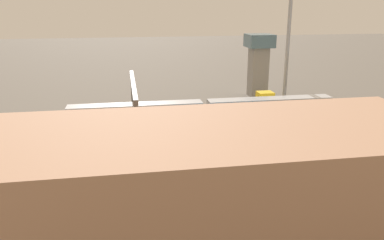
{
  "coord_description": "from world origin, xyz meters",
  "views": [
    {
      "loc": [
        9.05,
        65.08,
        21.61
      ],
      "look_at": [
        -1.87,
        2.59,
        2.5
      ],
      "focal_mm": 36.38,
      "sensor_mm": 36.0,
      "label": 1
    }
  ],
  "objects_px": {
    "train_on_track_2": "(205,114)",
    "train_on_track_3": "(84,132)",
    "train_on_track_1": "(278,106)",
    "control_tower": "(259,61)",
    "signal_gantry": "(134,91)",
    "maintenance_shed": "(215,178)",
    "light_mast_2": "(290,26)",
    "light_mast_0": "(289,22)"
  },
  "relations": [
    {
      "from": "train_on_track_2",
      "to": "train_on_track_3",
      "type": "bearing_deg",
      "value": 13.7
    },
    {
      "from": "train_on_track_1",
      "to": "control_tower",
      "type": "xyz_separation_m",
      "value": [
        -2.08,
        -18.17,
        6.38
      ]
    },
    {
      "from": "train_on_track_1",
      "to": "signal_gantry",
      "type": "bearing_deg",
      "value": 10.1
    },
    {
      "from": "train_on_track_1",
      "to": "signal_gantry",
      "type": "xyz_separation_m",
      "value": [
        28.07,
        5.0,
        5.26
      ]
    },
    {
      "from": "train_on_track_1",
      "to": "maintenance_shed",
      "type": "height_order",
      "value": "maintenance_shed"
    },
    {
      "from": "train_on_track_3",
      "to": "maintenance_shed",
      "type": "distance_m",
      "value": 30.3
    },
    {
      "from": "train_on_track_2",
      "to": "light_mast_2",
      "type": "distance_m",
      "value": 28.94
    },
    {
      "from": "light_mast_0",
      "to": "light_mast_2",
      "type": "distance_m",
      "value": 1.32
    },
    {
      "from": "train_on_track_2",
      "to": "light_mast_2",
      "type": "xyz_separation_m",
      "value": [
        -20.98,
        -13.88,
        14.32
      ]
    },
    {
      "from": "light_mast_2",
      "to": "maintenance_shed",
      "type": "relative_size",
      "value": 0.57
    },
    {
      "from": "train_on_track_1",
      "to": "control_tower",
      "type": "height_order",
      "value": "control_tower"
    },
    {
      "from": "train_on_track_2",
      "to": "control_tower",
      "type": "distance_m",
      "value": 29.79
    },
    {
      "from": "train_on_track_1",
      "to": "train_on_track_2",
      "type": "relative_size",
      "value": 0.21
    },
    {
      "from": "light_mast_2",
      "to": "train_on_track_3",
      "type": "bearing_deg",
      "value": 24.47
    },
    {
      "from": "light_mast_0",
      "to": "maintenance_shed",
      "type": "relative_size",
      "value": 0.61
    },
    {
      "from": "light_mast_0",
      "to": "control_tower",
      "type": "height_order",
      "value": "light_mast_0"
    },
    {
      "from": "train_on_track_2",
      "to": "light_mast_0",
      "type": "xyz_separation_m",
      "value": [
        -20.32,
        -13.23,
        15.27
      ]
    },
    {
      "from": "train_on_track_3",
      "to": "train_on_track_1",
      "type": "distance_m",
      "value": 37.55
    },
    {
      "from": "light_mast_2",
      "to": "signal_gantry",
      "type": "xyz_separation_m",
      "value": [
        33.36,
        13.88,
        -9.51
      ]
    },
    {
      "from": "signal_gantry",
      "to": "maintenance_shed",
      "type": "bearing_deg",
      "value": 102.49
    },
    {
      "from": "control_tower",
      "to": "train_on_track_2",
      "type": "bearing_deg",
      "value": 52.52
    },
    {
      "from": "light_mast_2",
      "to": "control_tower",
      "type": "height_order",
      "value": "light_mast_2"
    },
    {
      "from": "light_mast_2",
      "to": "train_on_track_2",
      "type": "bearing_deg",
      "value": 33.49
    },
    {
      "from": "light_mast_2",
      "to": "maintenance_shed",
      "type": "bearing_deg",
      "value": 59.55
    },
    {
      "from": "train_on_track_2",
      "to": "control_tower",
      "type": "xyz_separation_m",
      "value": [
        -17.76,
        -23.17,
        5.92
      ]
    },
    {
      "from": "train_on_track_2",
      "to": "signal_gantry",
      "type": "relative_size",
      "value": 1.89
    },
    {
      "from": "train_on_track_3",
      "to": "signal_gantry",
      "type": "height_order",
      "value": "signal_gantry"
    },
    {
      "from": "train_on_track_3",
      "to": "maintenance_shed",
      "type": "xyz_separation_m",
      "value": [
        -15.02,
        26.14,
        3.06
      ]
    },
    {
      "from": "light_mast_0",
      "to": "signal_gantry",
      "type": "xyz_separation_m",
      "value": [
        32.7,
        13.23,
        -10.46
      ]
    },
    {
      "from": "train_on_track_3",
      "to": "light_mast_2",
      "type": "relative_size",
      "value": 2.51
    },
    {
      "from": "train_on_track_3",
      "to": "light_mast_0",
      "type": "distance_m",
      "value": 47.41
    },
    {
      "from": "light_mast_0",
      "to": "control_tower",
      "type": "distance_m",
      "value": 13.88
    },
    {
      "from": "train_on_track_2",
      "to": "signal_gantry",
      "type": "xyz_separation_m",
      "value": [
        12.38,
        0.0,
        4.81
      ]
    },
    {
      "from": "train_on_track_1",
      "to": "light_mast_0",
      "type": "height_order",
      "value": "light_mast_0"
    },
    {
      "from": "signal_gantry",
      "to": "light_mast_2",
      "type": "bearing_deg",
      "value": -157.41
    },
    {
      "from": "train_on_track_3",
      "to": "control_tower",
      "type": "distance_m",
      "value": 47.95
    },
    {
      "from": "train_on_track_1",
      "to": "train_on_track_3",
      "type": "bearing_deg",
      "value": 15.45
    },
    {
      "from": "light_mast_2",
      "to": "maintenance_shed",
      "type": "height_order",
      "value": "light_mast_2"
    },
    {
      "from": "train_on_track_3",
      "to": "light_mast_0",
      "type": "height_order",
      "value": "light_mast_0"
    },
    {
      "from": "light_mast_0",
      "to": "control_tower",
      "type": "bearing_deg",
      "value": -75.59
    },
    {
      "from": "train_on_track_1",
      "to": "train_on_track_2",
      "type": "height_order",
      "value": "same"
    },
    {
      "from": "train_on_track_1",
      "to": "light_mast_0",
      "type": "relative_size",
      "value": 0.35
    }
  ]
}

